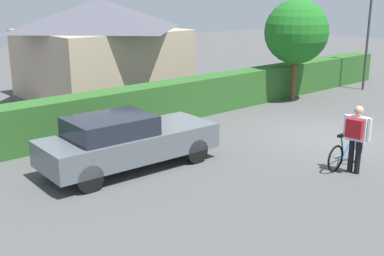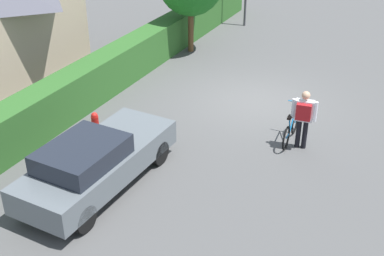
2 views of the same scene
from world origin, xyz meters
TOP-DOWN VIEW (x-y plane):
  - ground_plane at (0.00, 0.00)m, footprint 60.00×60.00m
  - hedge_row at (0.00, 4.70)m, footprint 19.18×0.90m
  - parked_car_near at (-6.04, 1.77)m, footprint 4.41×1.80m
  - bicycle at (-1.91, -1.66)m, footprint 1.62×0.50m
  - person_rider at (-2.15, -2.01)m, footprint 0.39×0.66m
  - fire_hydrant at (-4.16, 3.16)m, footprint 0.20×0.20m

SIDE VIEW (x-z plane):
  - ground_plane at x=0.00m, z-range 0.00..0.00m
  - bicycle at x=-1.91m, z-range -0.12..0.87m
  - fire_hydrant at x=-4.16m, z-range 0.01..0.82m
  - hedge_row at x=0.00m, z-range 0.00..1.29m
  - parked_car_near at x=-6.04m, z-range 0.03..1.41m
  - person_rider at x=-2.15m, z-range 0.17..1.82m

